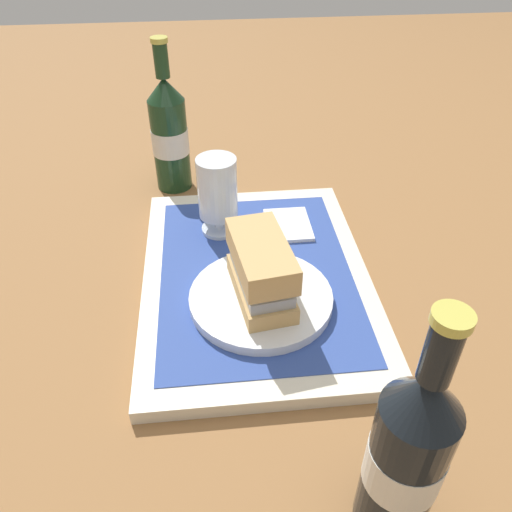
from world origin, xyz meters
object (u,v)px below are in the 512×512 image
plate (258,298)px  beer_glass (218,191)px  beer_bottle (169,134)px  sandwich (257,268)px  second_bottle (407,455)px

plate → beer_glass: bearing=14.1°
plate → beer_bottle: size_ratio=0.71×
sandwich → beer_bottle: (0.35, 0.12, 0.03)m
sandwich → beer_bottle: bearing=10.2°
beer_glass → beer_bottle: size_ratio=0.47×
beer_glass → beer_bottle: bearing=22.4°
plate → beer_bottle: 0.38m
plate → beer_glass: 0.19m
beer_glass → second_bottle: size_ratio=0.47×
beer_bottle → second_bottle: bearing=-161.6°
sandwich → beer_glass: bearing=5.9°
beer_glass → second_bottle: 0.47m
plate → sandwich: sandwich is taller
plate → sandwich: 0.05m
sandwich → beer_glass: size_ratio=1.10×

